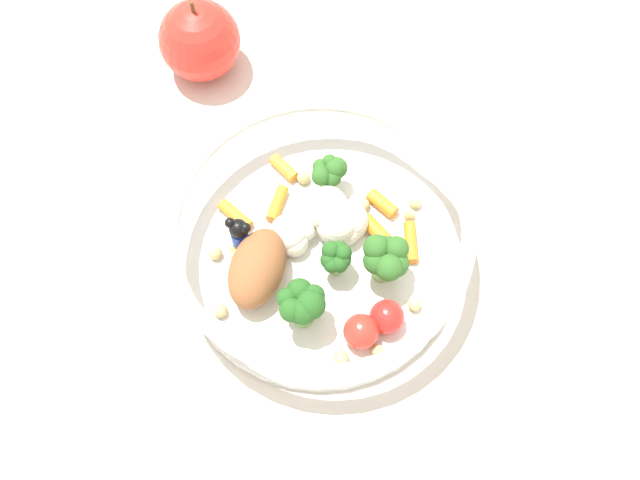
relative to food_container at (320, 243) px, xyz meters
The scene contains 3 objects.
ground_plane 0.04m from the food_container, 27.22° to the left, with size 2.40×2.40×0.00m, color silver.
food_container is the anchor object (origin of this frame).
loose_apple 0.23m from the food_container, 86.59° to the left, with size 0.08×0.08×0.09m.
Camera 1 is at (-0.16, -0.23, 0.60)m, focal length 43.07 mm.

